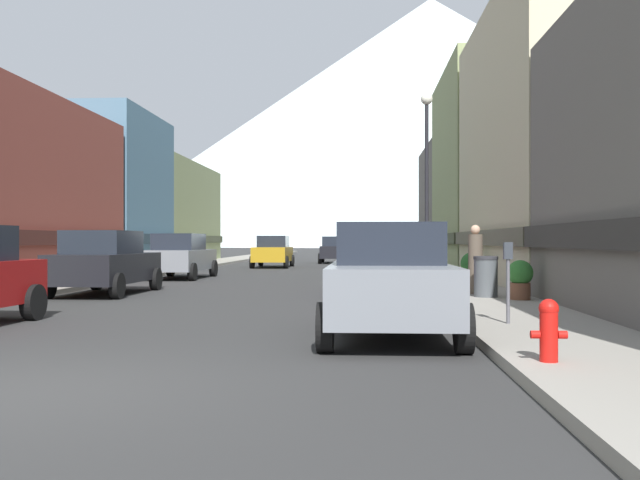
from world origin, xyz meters
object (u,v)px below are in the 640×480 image
object	(u,v)px
car_left_1	(105,262)
fire_hydrant_near	(549,328)
streetlamp_right	(427,159)
trash_bin_right	(486,276)
car_driving_1	(335,250)
car_left_2	(180,256)
car_right_1	(377,262)
potted_plant_1	(520,278)
car_right_0	(389,279)
car_driving_0	(273,251)
pedestrian_0	(475,262)
parking_meter_near	(508,271)
car_right_2	(372,255)
potted_plant_0	(472,266)
car_right_3	(370,252)

from	to	relation	value
car_left_1	fire_hydrant_near	size ratio (longest dim) A/B	6.27
streetlamp_right	trash_bin_right	bearing A→B (deg)	-77.41
car_left_1	car_driving_1	size ratio (longest dim) A/B	1.00
car_left_1	streetlamp_right	size ratio (longest dim) A/B	0.75
car_left_2	fire_hydrant_near	size ratio (longest dim) A/B	6.32
car_right_1	potted_plant_1	distance (m)	4.83
car_left_2	fire_hydrant_near	bearing A→B (deg)	-64.61
car_right_0	fire_hydrant_near	size ratio (longest dim) A/B	6.26
car_driving_0	trash_bin_right	size ratio (longest dim) A/B	4.49
trash_bin_right	pedestrian_0	world-z (taller)	pedestrian_0
car_right_0	parking_meter_near	size ratio (longest dim) A/B	3.31
car_left_1	pedestrian_0	size ratio (longest dim) A/B	2.52
car_right_1	car_driving_0	xyz separation A→B (m)	(-5.40, 19.33, 0.00)
streetlamp_right	potted_plant_1	bearing A→B (deg)	-72.52
trash_bin_right	pedestrian_0	size ratio (longest dim) A/B	0.56
car_left_1	car_right_2	distance (m)	12.16
parking_meter_near	pedestrian_0	size ratio (longest dim) A/B	0.76
car_right_2	trash_bin_right	world-z (taller)	car_right_2
car_left_1	car_driving_1	distance (m)	28.26
car_left_1	fire_hydrant_near	bearing A→B (deg)	-50.66
car_right_1	pedestrian_0	world-z (taller)	pedestrian_0
trash_bin_right	car_right_2	bearing A→B (deg)	102.35
car_left_2	potted_plant_1	world-z (taller)	car_left_2
car_left_1	potted_plant_0	size ratio (longest dim) A/B	4.57
car_right_0	car_driving_1	bearing A→B (deg)	93.51
parking_meter_near	car_left_2	bearing A→B (deg)	121.08
car_right_0	parking_meter_near	world-z (taller)	car_right_0
car_left_2	pedestrian_0	bearing A→B (deg)	-43.17
fire_hydrant_near	parking_meter_near	size ratio (longest dim) A/B	0.53
car_right_0	car_driving_1	xyz separation A→B (m)	(-2.20, 35.90, 0.00)
car_left_2	pedestrian_0	xyz separation A→B (m)	(10.05, -9.43, 0.06)
car_right_3	trash_bin_right	bearing A→B (deg)	-82.98
car_right_2	pedestrian_0	bearing A→B (deg)	-77.12
car_driving_0	car_driving_1	world-z (taller)	same
potted_plant_0	pedestrian_0	world-z (taller)	pedestrian_0
car_right_2	car_right_3	xyz separation A→B (m)	(0.00, 9.05, 0.00)
car_right_2	pedestrian_0	world-z (taller)	pedestrian_0
fire_hydrant_near	car_left_2	bearing A→B (deg)	115.39
parking_meter_near	pedestrian_0	bearing A→B (deg)	85.55
potted_plant_0	car_left_2	bearing A→B (deg)	159.78
fire_hydrant_near	potted_plant_0	world-z (taller)	potted_plant_0
car_right_1	pedestrian_0	size ratio (longest dim) A/B	2.53
car_driving_1	streetlamp_right	size ratio (longest dim) A/B	0.75
car_left_2	trash_bin_right	distance (m)	14.50
car_right_2	fire_hydrant_near	world-z (taller)	car_right_2
car_right_2	streetlamp_right	xyz separation A→B (m)	(1.55, -7.16, 3.09)
trash_bin_right	car_right_1	bearing A→B (deg)	131.90
fire_hydrant_near	car_right_2	bearing A→B (deg)	94.54
car_left_1	car_driving_0	world-z (taller)	same
car_driving_1	fire_hydrant_near	world-z (taller)	car_driving_1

